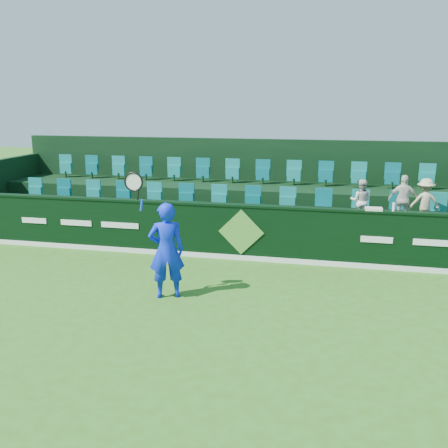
% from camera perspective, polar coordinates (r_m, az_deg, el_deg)
% --- Properties ---
extents(ground, '(60.00, 60.00, 0.00)m').
position_cam_1_polar(ground, '(8.53, -2.96, -12.04)').
color(ground, '#336518').
rests_on(ground, ground).
extents(sponsor_hoarding, '(16.00, 0.25, 1.35)m').
position_cam_1_polar(sponsor_hoarding, '(11.97, 2.08, -0.92)').
color(sponsor_hoarding, black).
rests_on(sponsor_hoarding, ground).
extents(stand_tier_front, '(16.00, 2.00, 0.80)m').
position_cam_1_polar(stand_tier_front, '(13.09, 2.93, -0.88)').
color(stand_tier_front, black).
rests_on(stand_tier_front, ground).
extents(stand_tier_back, '(16.00, 1.80, 1.30)m').
position_cam_1_polar(stand_tier_back, '(14.86, 4.17, 1.87)').
color(stand_tier_back, black).
rests_on(stand_tier_back, ground).
extents(stand_rear, '(16.00, 4.10, 2.60)m').
position_cam_1_polar(stand_rear, '(15.19, 4.45, 4.30)').
color(stand_rear, black).
rests_on(stand_rear, ground).
extents(seat_row_front, '(13.50, 0.50, 0.60)m').
position_cam_1_polar(seat_row_front, '(13.32, 3.26, 2.46)').
color(seat_row_front, '#137E7A').
rests_on(seat_row_front, stand_tier_front).
extents(seat_row_back, '(13.50, 0.50, 0.60)m').
position_cam_1_polar(seat_row_back, '(14.99, 4.40, 5.66)').
color(seat_row_back, '#137E7A').
rests_on(seat_row_back, stand_tier_back).
extents(tennis_player, '(1.19, 0.67, 2.49)m').
position_cam_1_polar(tennis_player, '(9.64, -6.63, -2.95)').
color(tennis_player, '#0D28ED').
rests_on(tennis_player, ground).
extents(spectator_left, '(0.56, 0.46, 1.07)m').
position_cam_1_polar(spectator_left, '(12.76, 15.35, 2.56)').
color(spectator_left, silver).
rests_on(spectator_left, stand_tier_front).
extents(spectator_middle, '(0.73, 0.36, 1.21)m').
position_cam_1_polar(spectator_middle, '(12.84, 19.83, 2.61)').
color(spectator_middle, silver).
rests_on(spectator_middle, stand_tier_front).
extents(spectator_right, '(0.78, 0.50, 1.14)m').
position_cam_1_polar(spectator_right, '(12.92, 21.96, 2.34)').
color(spectator_right, '#C5B48B').
rests_on(spectator_right, stand_tier_front).
extents(towel, '(0.38, 0.24, 0.06)m').
position_cam_1_polar(towel, '(11.67, 16.74, 1.66)').
color(towel, silver).
rests_on(towel, sponsor_hoarding).
extents(drinks_bottle, '(0.06, 0.06, 0.19)m').
position_cam_1_polar(drinks_bottle, '(11.70, 18.83, 1.87)').
color(drinks_bottle, white).
rests_on(drinks_bottle, sponsor_hoarding).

